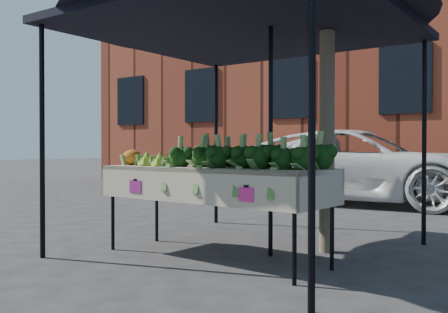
{
  "coord_description": "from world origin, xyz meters",
  "views": [
    {
      "loc": [
        2.81,
        -3.95,
        1.07
      ],
      "look_at": [
        -0.11,
        0.17,
        1.0
      ],
      "focal_mm": 40.21,
      "sensor_mm": 36.0,
      "label": 1
    }
  ],
  "objects_px": {
    "street_tree": "(327,35)",
    "canopy": "(246,121)",
    "table": "(212,213)",
    "vehicle": "(359,71)"
  },
  "relations": [
    {
      "from": "table",
      "to": "canopy",
      "type": "distance_m",
      "value": 1.06
    },
    {
      "from": "vehicle",
      "to": "street_tree",
      "type": "height_order",
      "value": "vehicle"
    },
    {
      "from": "vehicle",
      "to": "street_tree",
      "type": "xyz_separation_m",
      "value": [
        1.44,
        -4.82,
        -0.38
      ]
    },
    {
      "from": "canopy",
      "to": "vehicle",
      "type": "height_order",
      "value": "vehicle"
    },
    {
      "from": "canopy",
      "to": "street_tree",
      "type": "relative_size",
      "value": 0.7
    },
    {
      "from": "table",
      "to": "canopy",
      "type": "relative_size",
      "value": 0.77
    },
    {
      "from": "table",
      "to": "canopy",
      "type": "xyz_separation_m",
      "value": [
        0.05,
        0.52,
        0.92
      ]
    },
    {
      "from": "table",
      "to": "street_tree",
      "type": "bearing_deg",
      "value": 50.93
    },
    {
      "from": "street_tree",
      "to": "canopy",
      "type": "bearing_deg",
      "value": -149.12
    },
    {
      "from": "canopy",
      "to": "vehicle",
      "type": "distance_m",
      "value": 5.46
    }
  ]
}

